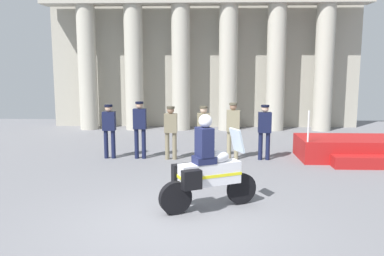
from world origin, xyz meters
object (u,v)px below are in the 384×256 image
reviewing_stand (352,149)px  officer_in_row_5 (265,128)px  officer_in_row_1 (140,125)px  motorcycle_with_rider (206,170)px  officer_in_row_0 (109,127)px  officer_in_row_3 (204,128)px  officer_in_row_2 (171,128)px  officer_in_row_4 (233,126)px

reviewing_stand → officer_in_row_5: 2.73m
officer_in_row_1 → motorcycle_with_rider: motorcycle_with_rider is taller
officer_in_row_0 → officer_in_row_1: size_ratio=0.95×
officer_in_row_1 → officer_in_row_5: 3.74m
reviewing_stand → officer_in_row_1: size_ratio=1.81×
reviewing_stand → officer_in_row_3: 4.51m
officer_in_row_1 → officer_in_row_2: 0.95m
officer_in_row_2 → reviewing_stand: bearing=-177.5°
officer_in_row_4 → officer_in_row_3: bearing=0.7°
officer_in_row_5 → officer_in_row_4: bearing=0.2°
officer_in_row_0 → motorcycle_with_rider: size_ratio=0.85×
officer_in_row_2 → officer_in_row_5: size_ratio=0.97×
officer_in_row_0 → officer_in_row_2: (1.88, -0.09, -0.02)m
officer_in_row_2 → officer_in_row_3: bearing=-175.8°
officer_in_row_3 → officer_in_row_5: size_ratio=0.98×
officer_in_row_1 → officer_in_row_4: 2.80m
officer_in_row_3 → officer_in_row_4: bearing=-179.3°
officer_in_row_2 → officer_in_row_0: bearing=-1.9°
officer_in_row_3 → motorcycle_with_rider: 4.33m
reviewing_stand → motorcycle_with_rider: (-4.37, -4.44, 0.48)m
officer_in_row_0 → officer_in_row_2: officer_in_row_0 is taller
officer_in_row_1 → officer_in_row_2: officer_in_row_1 is taller
reviewing_stand → officer_in_row_4: size_ratio=1.84×
officer_in_row_2 → motorcycle_with_rider: 4.41m
motorcycle_with_rider → officer_in_row_4: bearing=54.2°
officer_in_row_2 → officer_in_row_5: 2.80m
officer_in_row_1 → officer_in_row_3: (1.93, -0.03, -0.08)m
officer_in_row_0 → motorcycle_with_rider: 5.27m
officer_in_row_2 → motorcycle_with_rider: motorcycle_with_rider is taller
reviewing_stand → officer_in_row_2: 5.49m
reviewing_stand → officer_in_row_4: bearing=-178.3°
officer_in_row_1 → motorcycle_with_rider: bearing=115.6°
officer_in_row_2 → officer_in_row_3: officer_in_row_3 is taller
officer_in_row_5 → officer_in_row_0: bearing=0.3°
reviewing_stand → motorcycle_with_rider: motorcycle_with_rider is taller
officer_in_row_0 → officer_in_row_4: officer_in_row_4 is taller
officer_in_row_4 → officer_in_row_5: bearing=-179.8°
officer_in_row_0 → officer_in_row_5: bearing=-179.7°
reviewing_stand → officer_in_row_4: (-3.59, -0.11, 0.69)m
officer_in_row_1 → officer_in_row_3: 1.93m
officer_in_row_1 → officer_in_row_5: bearing=-179.9°
reviewing_stand → officer_in_row_0: (-7.33, -0.08, 0.65)m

